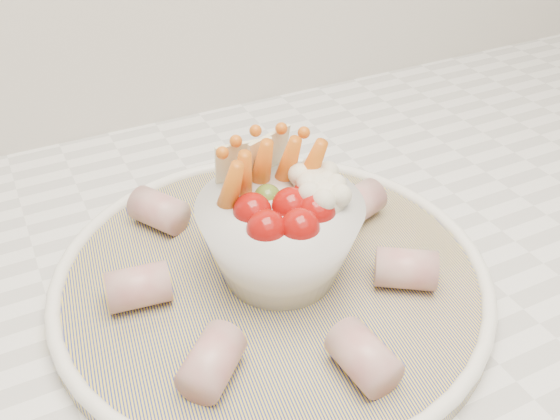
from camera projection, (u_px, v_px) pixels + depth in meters
name	position (u px, v px, depth m)	size (l,w,h in m)	color
serving_platter	(272.00, 277.00, 0.51)	(0.40, 0.40, 0.02)	navy
veggie_bowl	(281.00, 229.00, 0.49)	(0.13, 0.13, 0.11)	white
cured_meat_rolls	(270.00, 258.00, 0.50)	(0.26, 0.28, 0.03)	#A84D4E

